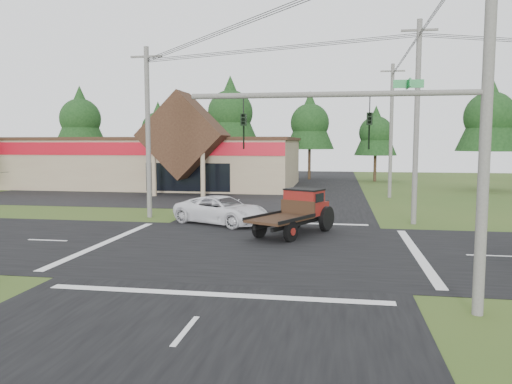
# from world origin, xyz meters

# --- Properties ---
(ground) EXTENTS (120.00, 120.00, 0.00)m
(ground) POSITION_xyz_m (0.00, 0.00, 0.00)
(ground) COLOR #334F1C
(ground) RESTS_ON ground
(road_ns) EXTENTS (12.00, 120.00, 0.02)m
(road_ns) POSITION_xyz_m (0.00, 0.00, 0.01)
(road_ns) COLOR black
(road_ns) RESTS_ON ground
(road_ew) EXTENTS (120.00, 12.00, 0.02)m
(road_ew) POSITION_xyz_m (0.00, 0.00, 0.01)
(road_ew) COLOR black
(road_ew) RESTS_ON ground
(parking_apron) EXTENTS (28.00, 14.00, 0.02)m
(parking_apron) POSITION_xyz_m (-14.00, 19.00, 0.01)
(parking_apron) COLOR black
(parking_apron) RESTS_ON ground
(cvs_building) EXTENTS (30.40, 18.20, 9.19)m
(cvs_building) POSITION_xyz_m (-15.70, 29.57, 2.78)
(cvs_building) COLOR gray
(cvs_building) RESTS_ON ground
(traffic_signal_mast) EXTENTS (8.12, 0.24, 7.00)m
(traffic_signal_mast) POSITION_xyz_m (5.82, -7.50, 4.43)
(traffic_signal_mast) COLOR #595651
(traffic_signal_mast) RESTS_ON ground
(utility_pole_nr) EXTENTS (2.00, 0.30, 11.00)m
(utility_pole_nr) POSITION_xyz_m (7.50, -7.50, 5.64)
(utility_pole_nr) COLOR #595651
(utility_pole_nr) RESTS_ON ground
(utility_pole_nw) EXTENTS (2.00, 0.30, 10.50)m
(utility_pole_nw) POSITION_xyz_m (-8.00, 8.00, 5.39)
(utility_pole_nw) COLOR #595651
(utility_pole_nw) RESTS_ON ground
(utility_pole_ne) EXTENTS (2.00, 0.30, 11.50)m
(utility_pole_ne) POSITION_xyz_m (8.00, 8.00, 5.89)
(utility_pole_ne) COLOR #595651
(utility_pole_ne) RESTS_ON ground
(utility_pole_n) EXTENTS (2.00, 0.30, 11.20)m
(utility_pole_n) POSITION_xyz_m (8.00, 22.00, 5.74)
(utility_pole_n) COLOR #595651
(utility_pole_n) RESTS_ON ground
(tree_row_a) EXTENTS (6.72, 6.72, 12.12)m
(tree_row_a) POSITION_xyz_m (-30.00, 40.00, 8.05)
(tree_row_a) COLOR #332316
(tree_row_a) RESTS_ON ground
(tree_row_b) EXTENTS (5.60, 5.60, 10.10)m
(tree_row_b) POSITION_xyz_m (-20.00, 42.00, 6.70)
(tree_row_b) COLOR #332316
(tree_row_b) RESTS_ON ground
(tree_row_c) EXTENTS (7.28, 7.28, 13.13)m
(tree_row_c) POSITION_xyz_m (-10.00, 41.00, 8.72)
(tree_row_c) COLOR #332316
(tree_row_c) RESTS_ON ground
(tree_row_d) EXTENTS (6.16, 6.16, 11.11)m
(tree_row_d) POSITION_xyz_m (0.00, 42.00, 7.38)
(tree_row_d) COLOR #332316
(tree_row_d) RESTS_ON ground
(tree_row_e) EXTENTS (5.04, 5.04, 9.09)m
(tree_row_e) POSITION_xyz_m (8.00, 40.00, 6.03)
(tree_row_e) COLOR #332316
(tree_row_e) RESTS_ON ground
(tree_side_ne) EXTENTS (6.16, 6.16, 11.11)m
(tree_side_ne) POSITION_xyz_m (18.00, 30.00, 7.38)
(tree_side_ne) COLOR #332316
(tree_side_ne) RESTS_ON ground
(antique_flatbed_truck) EXTENTS (4.38, 5.90, 2.32)m
(antique_flatbed_truck) POSITION_xyz_m (1.43, 3.45, 1.16)
(antique_flatbed_truck) COLOR #62160E
(antique_flatbed_truck) RESTS_ON ground
(white_pickup) EXTENTS (6.33, 4.82, 1.60)m
(white_pickup) POSITION_xyz_m (-2.92, 6.28, 0.80)
(white_pickup) COLOR white
(white_pickup) RESTS_ON ground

